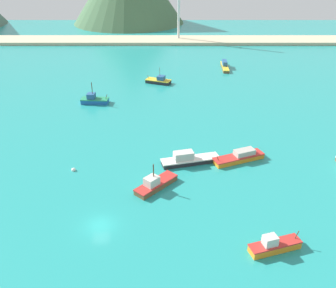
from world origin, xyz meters
The scene contains 11 objects.
ground centered at (0.00, 30.00, -0.25)m, with size 260.00×280.00×0.50m.
fishing_boat_1 centered at (13.95, 17.83, 0.85)m, with size 11.42×5.27×2.53m.
fishing_boat_2 centered at (7.90, 9.65, 0.81)m, with size 7.50×7.83×4.80m.
fishing_boat_3 centered at (23.81, 18.90, 0.75)m, with size 10.46×6.32×2.07m.
fishing_boat_5 centered at (24.38, -5.08, 0.83)m, with size 7.56×4.05×2.57m.
fishing_boat_6 centered at (-9.13, 48.31, 0.90)m, with size 7.21×3.35×5.61m.
fishing_boat_8 centered at (29.00, 79.37, 0.83)m, with size 2.26×10.91×2.32m.
fishing_boat_10 centered at (7.34, 64.20, 0.77)m, with size 7.97×5.46×4.78m.
buoy_0 centered at (-7.25, 15.15, 0.14)m, with size 0.79×0.79×0.79m.
beach_strip centered at (0.00, 118.21, 0.60)m, with size 247.00×14.31×1.20m, color #C6B793.
radio_tower centered at (14.52, 119.95, 16.21)m, with size 3.18×2.54×31.78m.
Camera 1 is at (10.08, -43.24, 36.67)m, focal length 40.14 mm.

